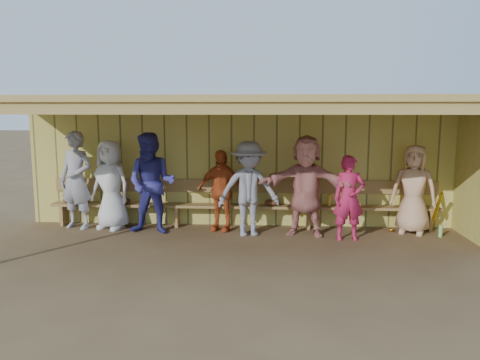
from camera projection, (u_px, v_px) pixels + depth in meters
The scene contains 12 objects.
ground at pixel (239, 242), 8.19m from camera, with size 90.00×90.00×0.00m, color brown.
player_a at pixel (76, 180), 9.04m from camera, with size 0.70×0.46×1.91m, color #96939B.
player_b at pixel (111, 185), 9.01m from camera, with size 0.85×0.55×1.74m, color silver.
player_c at pixel (152, 183), 8.67m from camera, with size 0.92×0.71×1.89m, color navy.
player_d at pixel (221, 190), 8.90m from camera, with size 0.91×0.38×1.55m, color #C24C1F.
player_e at pixel (249, 189), 8.53m from camera, with size 1.13×0.65×1.74m, color gray.
player_f at pixel (306, 186), 8.54m from camera, with size 1.71×0.55×1.85m, color tan.
player_g at pixel (349, 198), 8.25m from camera, with size 0.55×0.36×1.51m, color #B81D4A.
player_h at pixel (414, 189), 8.68m from camera, with size 0.82×0.53×1.67m, color tan.
dugout_structure at pixel (262, 143), 8.60m from camera, with size 8.80×3.20×2.50m.
bench at pixel (242, 200), 9.21m from camera, with size 7.60×0.34×0.93m.
dugout_equipment at pixel (199, 203), 9.14m from camera, with size 7.30×0.62×0.80m.
Camera 1 is at (0.50, -7.92, 2.29)m, focal length 35.00 mm.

